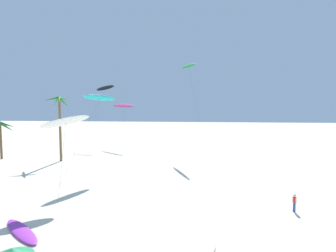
% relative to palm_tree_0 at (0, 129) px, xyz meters
% --- Properties ---
extents(palm_tree_0, '(5.36, 5.14, 6.81)m').
position_rel_palm_tree_0_xyz_m(palm_tree_0, '(0.00, 0.00, 0.00)').
color(palm_tree_0, brown).
rests_on(palm_tree_0, ground).
extents(palm_tree_1, '(4.26, 4.85, 11.27)m').
position_rel_palm_tree_0_xyz_m(palm_tree_1, '(11.66, -0.77, 3.49)').
color(palm_tree_1, brown).
rests_on(palm_tree_1, ground).
extents(flying_kite_0, '(3.96, 11.58, 11.41)m').
position_rel_palm_tree_0_xyz_m(flying_kite_0, '(21.85, -8.92, 5.26)').
color(flying_kite_0, '#19B2B7').
rests_on(flying_kite_0, ground).
extents(flying_kite_2, '(5.65, 6.18, 14.82)m').
position_rel_palm_tree_0_xyz_m(flying_kite_2, '(13.73, 17.40, 8.27)').
color(flying_kite_2, black).
rests_on(flying_kite_2, ground).
extents(flying_kite_3, '(5.56, 7.92, 18.08)m').
position_rel_palm_tree_0_xyz_m(flying_kite_3, '(33.47, 8.41, 11.81)').
color(flying_kite_3, green).
rests_on(flying_kite_3, ground).
extents(flying_kite_4, '(4.40, 4.84, 9.01)m').
position_rel_palm_tree_0_xyz_m(flying_kite_4, '(21.52, -18.41, 2.56)').
color(flying_kite_4, white).
rests_on(flying_kite_4, ground).
extents(flying_kite_5, '(6.74, 12.47, 10.21)m').
position_rel_palm_tree_0_xyz_m(flying_kite_5, '(18.49, 15.92, 4.08)').
color(flying_kite_5, '#EA5193').
rests_on(flying_kite_5, ground).
extents(grounded_kite_1, '(5.27, 4.62, 0.25)m').
position_rel_palm_tree_0_xyz_m(grounded_kite_1, '(21.79, -26.64, -5.36)').
color(grounded_kite_1, purple).
rests_on(grounded_kite_1, ground).
extents(person_foreground_walker, '(0.26, 0.50, 1.65)m').
position_rel_palm_tree_0_xyz_m(person_foreground_walker, '(44.06, -20.23, -4.59)').
color(person_foreground_walker, '#284CA3').
rests_on(person_foreground_walker, ground).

